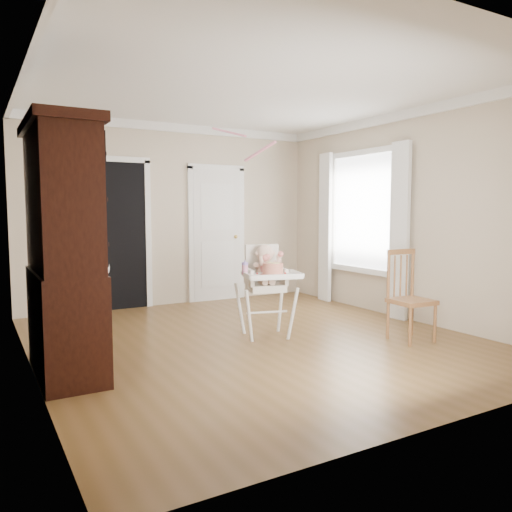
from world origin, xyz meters
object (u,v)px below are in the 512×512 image
sippy_cup (245,268)px  china_cabinet (64,250)px  dining_chair (410,298)px  high_chair (266,279)px  cake (273,269)px

sippy_cup → china_cabinet: 1.89m
sippy_cup → dining_chair: (1.59, -0.85, -0.34)m
high_chair → cake: high_chair is taller
china_cabinet → dining_chair: (3.45, -0.67, -0.62)m
high_chair → cake: bearing=-90.0°
high_chair → cake: 0.32m
cake → china_cabinet: 2.11m
cake → sippy_cup: size_ratio=1.71×
sippy_cup → china_cabinet: china_cabinet is taller
high_chair → china_cabinet: (-2.16, -0.24, 0.43)m
high_chair → dining_chair: high_chair is taller
high_chair → sippy_cup: 0.34m
high_chair → china_cabinet: bearing=-158.3°
high_chair → dining_chair: 1.59m
china_cabinet → dining_chair: bearing=-11.0°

